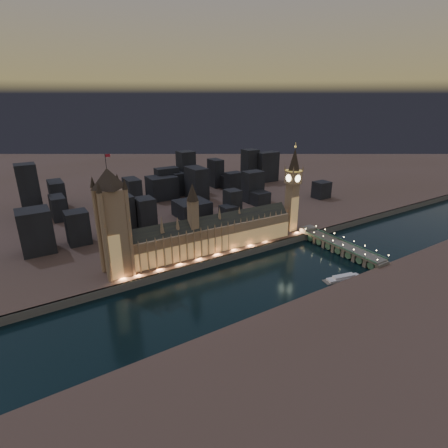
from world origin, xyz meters
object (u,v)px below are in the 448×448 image
palace_of_westminster (210,235)px  victoria_tower (112,218)px  elizabeth_tower (293,183)px  westminster_bridge (338,246)px  river_boat (344,278)px

palace_of_westminster → victoria_tower: size_ratio=1.77×
elizabeth_tower → palace_of_westminster: bearing=-179.9°
palace_of_westminster → westminster_bridge: 148.67m
westminster_bridge → river_boat: (-46.73, -48.14, -4.43)m
victoria_tower → river_boat: size_ratio=2.62×
elizabeth_tower → westminster_bridge: (14.77, -65.37, -62.69)m
palace_of_westminster → westminster_bridge: palace_of_westminster is taller
river_boat → westminster_bridge: bearing=45.9°
westminster_bridge → river_boat: size_ratio=2.60×
elizabeth_tower → river_boat: (-31.95, -113.51, -67.12)m
palace_of_westminster → victoria_tower: victoria_tower is taller
palace_of_westminster → river_boat: palace_of_westminster is taller
palace_of_westminster → victoria_tower: bearing=179.9°
westminster_bridge → river_boat: westminster_bridge is taller
elizabeth_tower → river_boat: bearing=-105.7°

